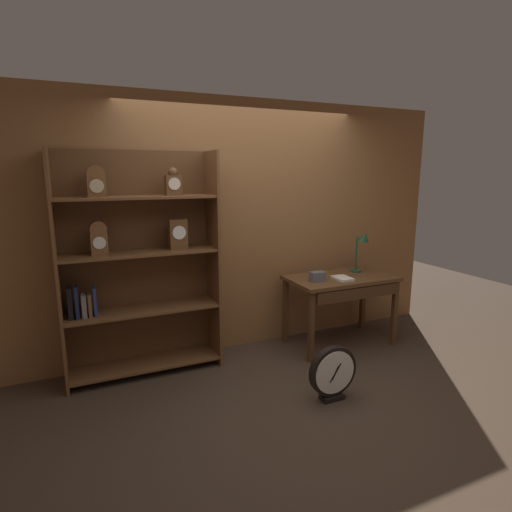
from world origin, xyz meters
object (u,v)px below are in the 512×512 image
(bookshelf, at_px, (138,265))
(workbench, at_px, (342,286))
(open_repair_manual, at_px, (343,278))
(round_clock_large, at_px, (333,373))
(toolbox_small, at_px, (317,277))
(desk_lamp, at_px, (362,244))

(bookshelf, distance_m, workbench, 2.13)
(open_repair_manual, height_order, round_clock_large, open_repair_manual)
(bookshelf, relative_size, open_repair_manual, 9.37)
(toolbox_small, relative_size, open_repair_manual, 0.68)
(bookshelf, xyz_separation_m, desk_lamp, (2.41, -0.15, 0.05))
(desk_lamp, bearing_deg, toolbox_small, -167.93)
(bookshelf, bearing_deg, desk_lamp, -3.55)
(bookshelf, relative_size, round_clock_large, 4.40)
(workbench, height_order, desk_lamp, desk_lamp)
(workbench, distance_m, toolbox_small, 0.37)
(bookshelf, height_order, workbench, bookshelf)
(desk_lamp, relative_size, toolbox_small, 3.12)
(workbench, height_order, open_repair_manual, open_repair_manual)
(bookshelf, bearing_deg, round_clock_large, -41.03)
(workbench, bearing_deg, open_repair_manual, -125.67)
(bookshelf, xyz_separation_m, round_clock_large, (1.35, -1.18, -0.79))
(open_repair_manual, distance_m, round_clock_large, 1.20)
(workbench, bearing_deg, round_clock_large, -128.46)
(workbench, xyz_separation_m, toolbox_small, (-0.34, -0.04, 0.15))
(round_clock_large, bearing_deg, toolbox_small, 66.17)
(bookshelf, distance_m, round_clock_large, 1.96)
(workbench, relative_size, desk_lamp, 2.47)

